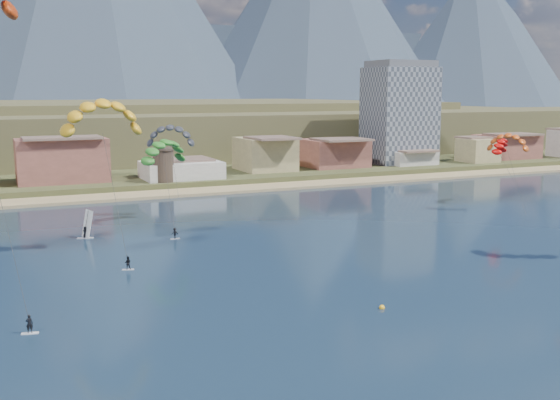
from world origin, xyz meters
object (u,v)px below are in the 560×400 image
kitesurfer_yellow (102,112)px  buoy (382,308)px  watchtower (163,165)px  windsurfer (86,230)px  apartment_tower (399,113)px  kitesurfer_green (164,148)px

kitesurfer_yellow → buoy: size_ratio=37.19×
watchtower → windsurfer: watchtower is taller
watchtower → windsurfer: (-26.09, -49.40, -4.86)m
apartment_tower → windsurfer: 124.66m
watchtower → kitesurfer_green: kitesurfer_green is taller
kitesurfer_yellow → kitesurfer_green: kitesurfer_yellow is taller
kitesurfer_green → windsurfer: (-15.78, -7.99, -12.51)m
buoy → apartment_tower: bearing=54.9°
apartment_tower → buoy: apartment_tower is taller
kitesurfer_green → apartment_tower: bearing=31.5°
windsurfer → kitesurfer_yellow: bearing=-84.6°
buoy → watchtower: bearing=89.6°
windsurfer → buoy: (25.30, -51.45, -1.39)m
watchtower → kitesurfer_green: 43.35m
watchtower → kitesurfer_yellow: bearing=-111.6°
kitesurfer_yellow → kitesurfer_green: (14.52, 21.30, -7.44)m
watchtower → kitesurfer_yellow: 69.12m
apartment_tower → kitesurfer_yellow: bearing=-143.8°
windsurfer → buoy: size_ratio=7.16×
apartment_tower → kitesurfer_yellow: size_ratio=1.30×
apartment_tower → kitesurfer_green: 106.02m
buoy → kitesurfer_yellow: bearing=122.2°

